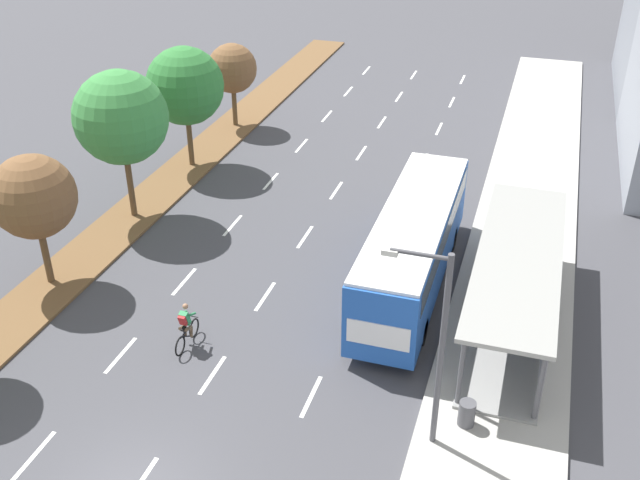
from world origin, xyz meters
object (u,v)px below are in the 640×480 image
(median_tree_second, at_px, (33,197))
(streetlight, at_px, (436,339))
(median_tree_fourth, at_px, (185,86))
(median_tree_third, at_px, (121,118))
(trash_bin, at_px, (467,413))
(cyclist, at_px, (186,327))
(median_tree_fifth, at_px, (232,69))
(bus_shelter, at_px, (523,283))
(bus, at_px, (413,241))

(median_tree_second, bearing_deg, streetlight, -14.30)
(median_tree_fourth, bearing_deg, median_tree_third, -90.32)
(trash_bin, bearing_deg, median_tree_second, 169.70)
(streetlight, bearing_deg, median_tree_second, 165.70)
(median_tree_second, height_order, median_tree_fourth, median_tree_fourth)
(trash_bin, bearing_deg, cyclist, 173.63)
(cyclist, bearing_deg, median_tree_fifth, 108.57)
(bus_shelter, relative_size, trash_bin, 12.96)
(cyclist, xyz_separation_m, median_tree_fourth, (-6.65, 13.97, 3.62))
(median_tree_fourth, bearing_deg, streetlight, -45.89)
(median_tree_fourth, bearing_deg, median_tree_second, -91.74)
(trash_bin, bearing_deg, median_tree_third, 151.37)
(bus, distance_m, median_tree_fourth, 15.72)
(bus, bearing_deg, cyclist, -137.95)
(cyclist, xyz_separation_m, median_tree_second, (-7.01, 1.97, 3.09))
(bus_shelter, bearing_deg, median_tree_fifth, 139.36)
(median_tree_fifth, xyz_separation_m, streetlight, (15.64, -22.06, 0.35))
(median_tree_fifth, relative_size, streetlight, 0.75)
(median_tree_second, distance_m, median_tree_fourth, 12.02)
(median_tree_second, relative_size, median_tree_fifth, 1.11)
(median_tree_third, relative_size, streetlight, 1.06)
(trash_bin, bearing_deg, bus, 113.94)
(median_tree_fourth, distance_m, streetlight, 22.38)
(median_tree_fourth, relative_size, trash_bin, 7.38)
(bus_shelter, bearing_deg, cyclist, -156.75)
(cyclist, xyz_separation_m, trash_bin, (9.96, -1.11, -0.22))
(bus_shelter, distance_m, bus, 4.49)
(median_tree_fourth, height_order, streetlight, streetlight)
(streetlight, distance_m, trash_bin, 3.61)
(cyclist, relative_size, streetlight, 0.28)
(median_tree_fifth, distance_m, streetlight, 27.05)
(median_tree_third, height_order, median_tree_fifth, median_tree_third)
(median_tree_fifth, relative_size, trash_bin, 5.72)
(bus_shelter, relative_size, median_tree_third, 1.61)
(cyclist, bearing_deg, bus_shelter, 23.25)
(median_tree_third, bearing_deg, median_tree_fifth, 90.14)
(bus_shelter, bearing_deg, bus, 162.42)
(bus_shelter, xyz_separation_m, median_tree_fifth, (-17.75, 15.23, 1.67))
(bus, distance_m, cyclist, 9.19)
(cyclist, bearing_deg, median_tree_second, 164.29)
(cyclist, xyz_separation_m, median_tree_fifth, (-6.71, 19.97, 2.75))
(bus, relative_size, cyclist, 6.20)
(bus_shelter, height_order, trash_bin, bus_shelter)
(bus, distance_m, streetlight, 8.66)
(bus, xyz_separation_m, trash_bin, (3.20, -7.21, -1.49))
(median_tree_fourth, xyz_separation_m, median_tree_fifth, (-0.06, 6.00, -0.87))
(cyclist, relative_size, median_tree_second, 0.34)
(median_tree_second, xyz_separation_m, median_tree_third, (0.33, 6.00, 1.01))
(median_tree_fourth, relative_size, streetlight, 0.97)
(bus_shelter, height_order, streetlight, streetlight)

